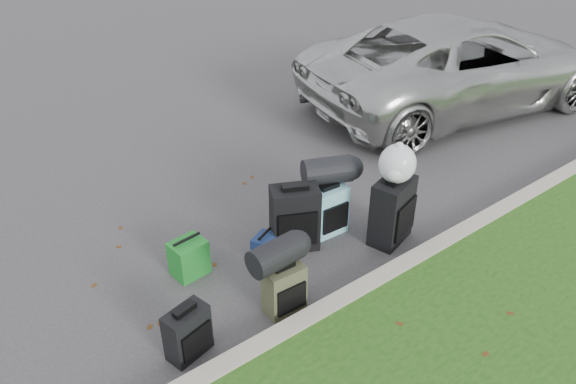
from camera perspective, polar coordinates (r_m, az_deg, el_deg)
ground at (r=6.03m, az=1.92°, el=-4.94°), size 120.00×120.00×0.00m
curb at (r=5.42m, az=8.68°, el=-9.30°), size 120.00×0.18×0.15m
suv at (r=9.32m, az=17.05°, el=12.38°), size 5.38×3.19×1.40m
suitcase_small_black at (r=4.78m, az=-10.17°, el=-13.88°), size 0.40×0.28×0.46m
suitcase_large_black_left at (r=5.75m, az=0.69°, el=-2.66°), size 0.57×0.48×0.70m
suitcase_olive at (r=5.06m, az=-0.40°, el=-9.84°), size 0.37×0.24×0.49m
suitcase_teal at (r=6.01m, az=4.12°, el=-1.88°), size 0.40×0.25×0.56m
suitcase_large_black_right at (r=5.94m, az=10.51°, el=-1.90°), size 0.54×0.41×0.72m
tote_green at (r=5.58m, az=-10.04°, el=-6.61°), size 0.35×0.29×0.37m
tote_navy at (r=5.72m, az=-2.37°, el=-5.63°), size 0.30×0.27×0.26m
duffel_left at (r=4.84m, az=-1.21°, el=-6.38°), size 0.50×0.29×0.26m
duffel_right at (r=5.88m, az=4.03°, el=2.17°), size 0.59×0.47×0.29m
trash_bag at (r=5.66m, az=11.05°, el=2.84°), size 0.39×0.39×0.39m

